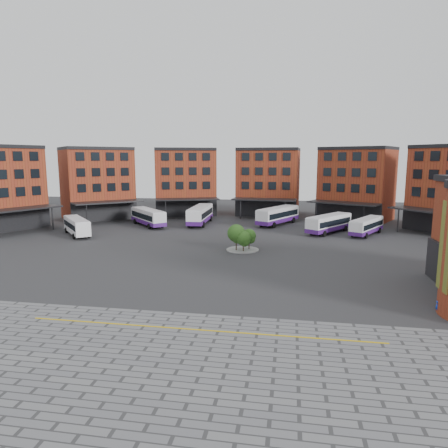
% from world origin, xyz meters
% --- Properties ---
extents(ground, '(160.00, 160.00, 0.00)m').
position_xyz_m(ground, '(0.00, 0.00, 0.00)').
color(ground, '#28282B').
rests_on(ground, ground).
extents(paving_zone, '(50.00, 22.00, 0.02)m').
position_xyz_m(paving_zone, '(2.00, -22.00, 0.01)').
color(paving_zone, slate).
rests_on(paving_zone, ground).
extents(yellow_line, '(26.00, 0.15, 0.02)m').
position_xyz_m(yellow_line, '(2.00, -14.00, 0.03)').
color(yellow_line, gold).
rests_on(yellow_line, paving_zone).
extents(main_building, '(94.14, 42.48, 14.60)m').
position_xyz_m(main_building, '(-4.77, 38.25, 7.23)').
color(main_building, maroon).
rests_on(main_building, ground).
extents(tree_island, '(4.40, 4.40, 3.61)m').
position_xyz_m(tree_island, '(1.91, 11.56, 1.91)').
color(tree_island, gray).
rests_on(tree_island, ground).
extents(bus_a, '(8.17, 8.90, 2.79)m').
position_xyz_m(bus_a, '(-25.77, 18.25, 1.65)').
color(bus_a, white).
rests_on(bus_a, ground).
extents(bus_b, '(9.26, 9.88, 3.10)m').
position_xyz_m(bus_b, '(-17.64, 28.98, 1.68)').
color(bus_b, silver).
rests_on(bus_b, ground).
extents(bus_c, '(3.24, 12.02, 3.37)m').
position_xyz_m(bus_c, '(-8.59, 32.51, 1.83)').
color(bus_c, white).
rests_on(bus_c, ground).
extents(bus_d, '(7.81, 11.54, 3.28)m').
position_xyz_m(bus_d, '(5.95, 34.40, 1.78)').
color(bus_d, white).
rests_on(bus_d, ground).
extents(bus_e, '(8.17, 10.19, 3.02)m').
position_xyz_m(bus_e, '(14.64, 27.14, 1.63)').
color(bus_e, white).
rests_on(bus_e, ground).
extents(bus_f, '(6.74, 9.56, 2.74)m').
position_xyz_m(bus_f, '(20.53, 26.40, 1.48)').
color(bus_f, white).
rests_on(bus_f, ground).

